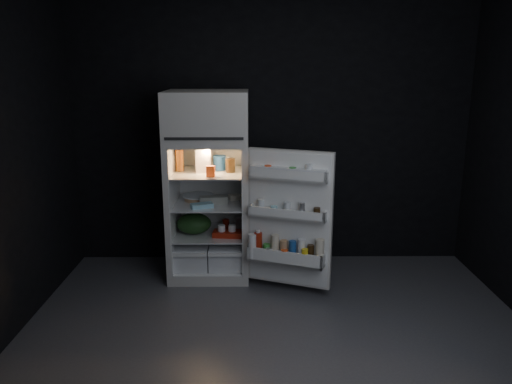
{
  "coord_description": "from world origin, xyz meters",
  "views": [
    {
      "loc": [
        -0.19,
        -3.34,
        2.01
      ],
      "look_at": [
        -0.16,
        1.0,
        0.9
      ],
      "focal_mm": 35.0,
      "sensor_mm": 36.0,
      "label": 1
    }
  ],
  "objects_px": {
    "refrigerator": "(209,178)",
    "egg_carton": "(214,200)",
    "yogurt_tray": "(228,234)",
    "fridge_door": "(288,222)",
    "milk_jug": "(203,159)"
  },
  "relations": [
    {
      "from": "fridge_door",
      "to": "egg_carton",
      "type": "height_order",
      "value": "fridge_door"
    },
    {
      "from": "fridge_door",
      "to": "yogurt_tray",
      "type": "bearing_deg",
      "value": 147.38
    },
    {
      "from": "milk_jug",
      "to": "yogurt_tray",
      "type": "height_order",
      "value": "milk_jug"
    },
    {
      "from": "milk_jug",
      "to": "egg_carton",
      "type": "relative_size",
      "value": 0.91
    },
    {
      "from": "refrigerator",
      "to": "egg_carton",
      "type": "distance_m",
      "value": 0.22
    },
    {
      "from": "milk_jug",
      "to": "egg_carton",
      "type": "bearing_deg",
      "value": -35.17
    },
    {
      "from": "fridge_door",
      "to": "milk_jug",
      "type": "distance_m",
      "value": 1.03
    },
    {
      "from": "refrigerator",
      "to": "yogurt_tray",
      "type": "xyz_separation_m",
      "value": [
        0.18,
        -0.16,
        -0.5
      ]
    },
    {
      "from": "refrigerator",
      "to": "fridge_door",
      "type": "distance_m",
      "value": 0.94
    },
    {
      "from": "refrigerator",
      "to": "egg_carton",
      "type": "height_order",
      "value": "refrigerator"
    },
    {
      "from": "fridge_door",
      "to": "egg_carton",
      "type": "distance_m",
      "value": 0.81
    },
    {
      "from": "refrigerator",
      "to": "fridge_door",
      "type": "height_order",
      "value": "refrigerator"
    },
    {
      "from": "milk_jug",
      "to": "fridge_door",
      "type": "bearing_deg",
      "value": -39.91
    },
    {
      "from": "refrigerator",
      "to": "fridge_door",
      "type": "bearing_deg",
      "value": -35.12
    },
    {
      "from": "egg_carton",
      "to": "fridge_door",
      "type": "bearing_deg",
      "value": -39.59
    }
  ]
}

